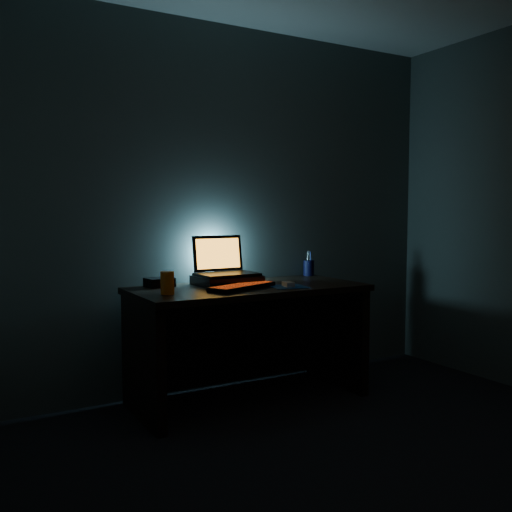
# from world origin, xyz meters

# --- Properties ---
(room) EXTENTS (3.50, 4.00, 2.50)m
(room) POSITION_xyz_m (0.00, 0.00, 1.25)
(room) COLOR black
(room) RESTS_ON ground
(desk) EXTENTS (1.50, 0.70, 0.75)m
(desk) POSITION_xyz_m (0.00, 1.67, 0.49)
(desk) COLOR black
(desk) RESTS_ON ground
(riser) EXTENTS (0.41, 0.31, 0.06)m
(riser) POSITION_xyz_m (-0.09, 1.74, 0.78)
(riser) COLOR black
(riser) RESTS_ON desk
(laptop) EXTENTS (0.39, 0.29, 0.26)m
(laptop) POSITION_xyz_m (-0.09, 1.79, 0.87)
(laptop) COLOR black
(laptop) RESTS_ON riser
(keyboard) EXTENTS (0.50, 0.33, 0.03)m
(keyboard) POSITION_xyz_m (-0.10, 1.52, 0.76)
(keyboard) COLOR black
(keyboard) RESTS_ON desk
(mousepad) EXTENTS (0.25, 0.24, 0.00)m
(mousepad) POSITION_xyz_m (0.20, 1.45, 0.75)
(mousepad) COLOR navy
(mousepad) RESTS_ON desk
(mouse) EXTENTS (0.07, 0.10, 0.03)m
(mouse) POSITION_xyz_m (0.20, 1.45, 0.77)
(mouse) COLOR gray
(mouse) RESTS_ON mousepad
(pen_cup) EXTENTS (0.10, 0.10, 0.11)m
(pen_cup) POSITION_xyz_m (0.68, 1.92, 0.81)
(pen_cup) COLOR black
(pen_cup) RESTS_ON desk
(juice_glass) EXTENTS (0.10, 0.10, 0.13)m
(juice_glass) POSITION_xyz_m (-0.58, 1.53, 0.82)
(juice_glass) COLOR orange
(juice_glass) RESTS_ON desk
(router) EXTENTS (0.18, 0.15, 0.06)m
(router) POSITION_xyz_m (-0.51, 1.88, 0.78)
(router) COLOR black
(router) RESTS_ON desk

